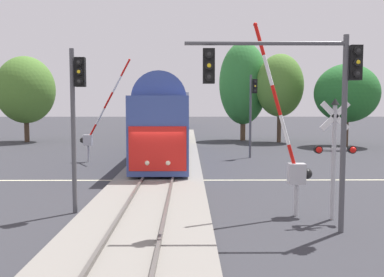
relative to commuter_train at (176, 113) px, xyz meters
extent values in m
plane|color=#333338|center=(0.00, -28.44, -2.74)|extent=(220.00, 220.00, 0.00)
cube|color=beige|center=(0.00, -28.44, -2.73)|extent=(44.00, 0.20, 0.01)
cube|color=gray|center=(0.00, -28.44, -2.65)|extent=(4.40, 80.00, 0.18)
cube|color=#56514C|center=(-0.72, -28.44, -2.49)|extent=(0.10, 80.00, 0.14)
cube|color=#56514C|center=(0.71, -28.44, -2.49)|extent=(0.10, 80.00, 0.14)
cube|color=#384C93|center=(0.00, -20.19, -0.47)|extent=(3.00, 18.27, 3.90)
cube|color=red|center=(0.00, -29.35, -1.05)|extent=(2.76, 0.08, 2.15)
cylinder|color=#384C93|center=(0.00, -20.19, 1.36)|extent=(2.76, 16.44, 2.76)
sphere|color=#F4F2CC|center=(-0.50, -29.36, -1.74)|extent=(0.24, 0.24, 0.24)
sphere|color=#F4F2CC|center=(0.50, -29.36, -1.74)|extent=(0.24, 0.24, 0.24)
cube|color=#B7BCC6|center=(0.00, 0.50, -0.12)|extent=(3.00, 21.33, 4.60)
cube|color=black|center=(1.51, 0.50, 0.18)|extent=(0.04, 19.19, 0.90)
cube|color=#193899|center=(1.52, 0.50, -1.27)|extent=(0.04, 19.62, 0.36)
cube|color=#B7BCC6|center=(0.00, 22.73, -0.12)|extent=(3.00, 21.33, 4.60)
cube|color=black|center=(1.51, 22.73, 0.18)|extent=(0.04, 19.19, 0.90)
cube|color=#193899|center=(1.52, 22.73, -1.27)|extent=(0.04, 19.62, 0.36)
cylinder|color=#B7B7BC|center=(5.15, -35.26, -2.19)|extent=(0.14, 0.14, 1.10)
cube|color=#B7B7BC|center=(5.15, -35.26, -1.29)|extent=(0.56, 0.40, 0.70)
sphere|color=black|center=(5.50, -35.26, -1.29)|extent=(0.36, 0.36, 0.36)
cylinder|color=red|center=(5.01, -35.26, -0.79)|extent=(0.41, 0.12, 1.03)
cylinder|color=white|center=(4.71, -35.26, 0.21)|extent=(0.41, 0.12, 1.03)
cylinder|color=red|center=(4.42, -35.26, 1.20)|extent=(0.41, 0.12, 1.03)
cylinder|color=white|center=(4.13, -35.26, 2.20)|extent=(0.41, 0.12, 1.03)
cylinder|color=red|center=(3.83, -35.26, 3.19)|extent=(0.41, 0.12, 1.03)
sphere|color=red|center=(3.68, -35.26, 3.69)|extent=(0.14, 0.14, 0.14)
cylinder|color=#B2B2B7|center=(6.23, -35.74, -0.85)|extent=(0.14, 0.14, 3.77)
cube|color=white|center=(6.23, -35.76, 0.69)|extent=(0.98, 0.05, 0.98)
cube|color=white|center=(6.23, -35.76, 0.69)|extent=(0.98, 0.05, 0.98)
cube|color=#B2B2B7|center=(6.23, -35.74, -0.40)|extent=(1.10, 0.08, 0.08)
cylinder|color=black|center=(5.68, -35.84, -0.40)|extent=(0.26, 0.18, 0.26)
cylinder|color=black|center=(6.78, -35.84, -0.40)|extent=(0.26, 0.18, 0.26)
sphere|color=red|center=(5.68, -35.94, -0.40)|extent=(0.20, 0.20, 0.20)
sphere|color=red|center=(6.78, -35.94, -0.40)|extent=(0.20, 0.20, 0.20)
cone|color=black|center=(6.23, -35.74, 1.16)|extent=(0.28, 0.28, 0.22)
cylinder|color=#B7B7BC|center=(-5.16, -21.62, -2.19)|extent=(0.14, 0.14, 1.10)
cube|color=#B7B7BC|center=(-5.16, -21.62, -1.29)|extent=(0.56, 0.40, 0.70)
sphere|color=black|center=(-5.51, -21.62, -1.29)|extent=(0.36, 0.36, 0.36)
cylinder|color=red|center=(-4.88, -21.62, -0.76)|extent=(0.67, 0.12, 1.10)
cylinder|color=white|center=(-4.32, -21.62, 0.28)|extent=(0.67, 0.12, 1.10)
cylinder|color=red|center=(-3.76, -21.62, 1.33)|extent=(0.67, 0.12, 1.10)
cylinder|color=white|center=(-3.20, -21.62, 2.38)|extent=(0.67, 0.12, 1.10)
cylinder|color=red|center=(-2.64, -21.62, 3.42)|extent=(0.67, 0.12, 1.10)
sphere|color=red|center=(-2.36, -21.62, 3.95)|extent=(0.14, 0.14, 0.14)
cylinder|color=#4C4C51|center=(5.88, -19.43, 0.20)|extent=(0.16, 0.16, 5.88)
cube|color=black|center=(6.16, -19.43, 2.34)|extent=(0.34, 0.26, 1.00)
sphere|color=#262626|center=(6.16, -19.58, 2.66)|extent=(0.20, 0.20, 0.20)
cylinder|color=black|center=(6.16, -19.61, 2.66)|extent=(0.24, 0.10, 0.24)
sphere|color=yellow|center=(6.16, -19.58, 2.34)|extent=(0.20, 0.20, 0.20)
cylinder|color=black|center=(6.16, -19.61, 2.34)|extent=(0.24, 0.10, 0.24)
sphere|color=#262626|center=(6.16, -19.58, 2.02)|extent=(0.20, 0.20, 0.20)
cylinder|color=black|center=(6.16, -19.61, 2.02)|extent=(0.24, 0.10, 0.24)
cylinder|color=#4C4C51|center=(6.01, -37.17, 0.16)|extent=(0.16, 0.16, 5.80)
cube|color=black|center=(6.29, -37.17, 2.26)|extent=(0.34, 0.26, 1.00)
sphere|color=#262626|center=(6.29, -37.32, 2.58)|extent=(0.20, 0.20, 0.20)
cylinder|color=black|center=(6.29, -37.35, 2.58)|extent=(0.24, 0.10, 0.24)
sphere|color=yellow|center=(6.29, -37.32, 2.26)|extent=(0.20, 0.20, 0.20)
cylinder|color=black|center=(6.29, -37.35, 2.26)|extent=(0.24, 0.10, 0.24)
sphere|color=#262626|center=(6.29, -37.32, 1.94)|extent=(0.20, 0.20, 0.20)
cylinder|color=black|center=(6.29, -37.35, 1.94)|extent=(0.24, 0.10, 0.24)
cylinder|color=#4C4C51|center=(3.69, -37.17, 2.81)|extent=(4.65, 0.12, 0.12)
cube|color=black|center=(2.06, -37.17, 2.16)|extent=(0.34, 0.26, 1.00)
sphere|color=#262626|center=(2.06, -37.32, 2.48)|extent=(0.20, 0.20, 0.20)
cylinder|color=black|center=(2.06, -37.35, 2.48)|extent=(0.24, 0.10, 0.24)
sphere|color=yellow|center=(2.06, -37.32, 2.16)|extent=(0.20, 0.20, 0.20)
cylinder|color=black|center=(2.06, -37.35, 2.16)|extent=(0.24, 0.10, 0.24)
sphere|color=#262626|center=(2.06, -37.32, 1.84)|extent=(0.20, 0.20, 0.20)
cylinder|color=black|center=(2.06, -37.35, 1.84)|extent=(0.24, 0.10, 0.24)
cylinder|color=#4C4C51|center=(-2.51, -34.84, 0.11)|extent=(0.16, 0.16, 5.70)
cube|color=black|center=(-2.23, -34.84, 2.16)|extent=(0.34, 0.26, 1.00)
sphere|color=#262626|center=(-2.23, -34.99, 2.48)|extent=(0.20, 0.20, 0.20)
cylinder|color=black|center=(-2.23, -35.02, 2.48)|extent=(0.24, 0.10, 0.24)
sphere|color=yellow|center=(-2.23, -34.99, 2.16)|extent=(0.20, 0.20, 0.20)
cylinder|color=black|center=(-2.23, -35.02, 2.16)|extent=(0.24, 0.10, 0.24)
sphere|color=#262626|center=(-2.23, -34.99, 1.84)|extent=(0.20, 0.20, 0.20)
cylinder|color=black|center=(-2.23, -35.02, 1.84)|extent=(0.24, 0.10, 0.24)
cylinder|color=#4C3828|center=(10.57, -7.09, -1.06)|extent=(0.41, 0.41, 3.35)
ellipsoid|color=#4C7A2D|center=(10.57, -7.09, 2.95)|extent=(4.70, 4.70, 6.22)
cylinder|color=#4C3828|center=(-14.88, -6.61, -1.37)|extent=(0.49, 0.49, 2.74)
ellipsoid|color=#4C7A2D|center=(-14.88, -6.61, 2.51)|extent=(5.82, 5.82, 6.69)
cylinder|color=brown|center=(7.23, -4.80, -1.35)|extent=(0.53, 0.53, 2.78)
ellipsoid|color=#2D7533|center=(7.23, -4.80, 3.26)|extent=(5.05, 5.05, 8.60)
cylinder|color=#4C3828|center=(15.72, -11.31, -1.32)|extent=(0.48, 0.48, 2.84)
ellipsoid|color=#236628|center=(15.72, -11.31, 2.07)|extent=(5.74, 5.74, 5.25)
camera|label=1|loc=(1.47, -49.49, 1.06)|focal=39.68mm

